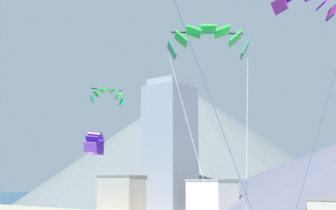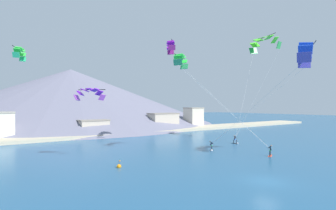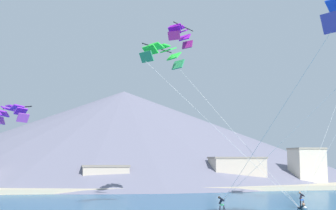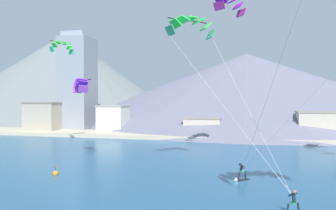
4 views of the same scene
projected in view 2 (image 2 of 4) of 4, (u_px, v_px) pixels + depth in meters
The scene contains 16 objects.
ground_plane at pixel (266, 181), 26.33m from camera, with size 400.00×400.00×0.00m, color #23567F.
kitesurfer_near_lead at pixel (236, 141), 52.10m from camera, with size 0.61×1.77×1.74m.
kitesurfer_near_trail at pixel (212, 148), 44.22m from camera, with size 1.54×1.48×1.63m.
kitesurfer_mid_center at pixel (270, 152), 39.40m from camera, with size 1.73×1.14×1.79m.
parafoil_kite_near_lead at pixel (264, 43), 57.18m from camera, with size 10.58×7.75×21.52m.
parafoil_kite_near_trail at pixel (305, 53), 37.93m from camera, with size 9.67×15.03×15.26m.
parafoil_kite_mid_center at pixel (181, 60), 42.98m from camera, with size 10.97×12.76×14.58m.
parafoil_kite_distant_high_outer at pixel (90, 93), 37.32m from camera, with size 3.83×4.22×1.77m.
parafoil_kite_distant_low_drift at pixel (20, 52), 39.79m from camera, with size 2.23×4.09×1.80m.
parafoil_kite_distant_mid_solo at pixel (171, 46), 51.24m from camera, with size 3.78×4.84×2.16m.
race_marker_buoy at pixel (119, 166), 32.04m from camera, with size 0.56×0.56×1.02m.
shoreline_strip at pixel (96, 135), 65.57m from camera, with size 180.00×10.00×0.70m, color beige.
shore_building_harbour_front at pixel (193, 117), 90.65m from camera, with size 5.47×5.08×6.95m.
shore_building_quay_east at pixel (93, 127), 67.75m from camera, with size 7.52×5.22×3.96m.
shore_building_old_town at pixel (163, 121), 81.15m from camera, with size 9.35×4.84×5.31m.
mountain_peak_west_ridge at pixel (71, 96), 114.34m from camera, with size 122.59×122.59×23.48m.
Camera 2 is at (-23.31, -15.74, 7.61)m, focal length 28.00 mm.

